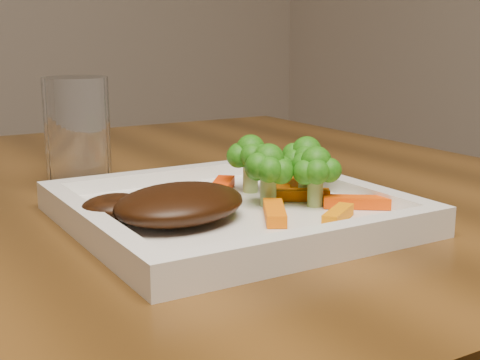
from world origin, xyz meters
TOP-DOWN VIEW (x-y plane):
  - plate at (0.47, -0.09)m, footprint 0.27×0.27m
  - steak at (0.42, -0.10)m, footprint 0.14×0.12m
  - broccoli_0 at (0.52, -0.05)m, footprint 0.07×0.07m
  - broccoli_1 at (0.56, -0.09)m, footprint 0.06×0.06m
  - broccoli_2 at (0.54, -0.12)m, footprint 0.06×0.06m
  - broccoli_3 at (0.51, -0.10)m, footprint 0.07×0.07m
  - carrot_0 at (0.53, -0.17)m, footprint 0.05×0.04m
  - carrot_1 at (0.57, -0.15)m, footprint 0.06×0.05m
  - carrot_2 at (0.49, -0.14)m, footprint 0.04×0.06m
  - carrot_3 at (0.57, -0.05)m, footprint 0.06×0.05m
  - carrot_4 at (0.49, -0.03)m, footprint 0.05×0.06m
  - carrot_5 at (0.54, -0.10)m, footprint 0.05×0.04m
  - drinking_glass at (0.39, 0.09)m, footprint 0.07×0.07m

SIDE VIEW (x-z plane):
  - plate at x=0.47m, z-range 0.75..0.76m
  - carrot_0 at x=0.53m, z-range 0.76..0.77m
  - carrot_1 at x=0.57m, z-range 0.76..0.77m
  - carrot_2 at x=0.49m, z-range 0.76..0.77m
  - carrot_3 at x=0.57m, z-range 0.76..0.77m
  - carrot_4 at x=0.49m, z-range 0.76..0.77m
  - carrot_5 at x=0.54m, z-range 0.76..0.77m
  - steak at x=0.42m, z-range 0.76..0.79m
  - broccoli_2 at x=0.54m, z-range 0.76..0.82m
  - broccoli_3 at x=0.51m, z-range 0.76..0.82m
  - broccoli_1 at x=0.56m, z-range 0.76..0.83m
  - broccoli_0 at x=0.52m, z-range 0.76..0.83m
  - drinking_glass at x=0.39m, z-range 0.75..0.87m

